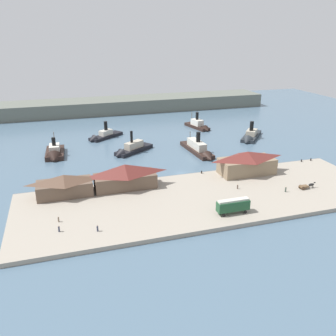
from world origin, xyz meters
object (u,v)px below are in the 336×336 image
at_px(mooring_post_west, 311,160).
at_px(ferry_departing_north, 250,137).
at_px(ferry_shed_west_terminal, 64,185).
at_px(pedestrian_at_waters_edge, 238,187).
at_px(street_tram, 233,205).
at_px(mooring_post_center_east, 301,161).
at_px(ferry_moored_west, 199,150).
at_px(mooring_post_east, 271,164).
at_px(ferry_approaching_west, 102,136).
at_px(ferry_mid_harbor, 199,126).
at_px(pedestrian_by_tram, 97,228).
at_px(horse_cart, 307,186).
at_px(pedestrian_near_east_shed, 59,219).
at_px(mooring_post_center_west, 202,172).
at_px(ferry_moored_east, 130,150).
at_px(pedestrian_walking_east, 243,199).
at_px(pedestrian_near_cart, 59,229).
at_px(ferry_approaching_east, 55,154).
at_px(ferry_shed_east_terminal, 247,162).
at_px(pedestrian_walking_west, 286,189).
at_px(ferry_shed_central_terminal, 125,176).

xyz_separation_m(mooring_post_west, ferry_departing_north, (-5.53, 35.84, -0.34)).
bearing_deg(ferry_shed_west_terminal, pedestrian_at_waters_edge, -12.18).
bearing_deg(street_tram, mooring_post_center_east, 33.91).
bearing_deg(street_tram, ferry_moored_west, 77.67).
height_order(mooring_post_east, ferry_moored_west, ferry_moored_west).
distance_m(ferry_shed_west_terminal, ferry_departing_north, 93.26).
distance_m(mooring_post_center_east, ferry_approaching_west, 87.77).
distance_m(pedestrian_at_waters_edge, ferry_mid_harbor, 78.04).
xyz_separation_m(pedestrian_by_tram, ferry_approaching_west, (12.26, 84.68, -0.73)).
bearing_deg(horse_cart, pedestrian_near_east_shed, 179.08).
distance_m(mooring_post_east, ferry_departing_north, 37.40).
distance_m(mooring_post_center_west, ferry_moored_east, 37.18).
height_order(pedestrian_walking_east, pedestrian_by_tram, pedestrian_walking_east).
bearing_deg(ferry_shed_west_terminal, mooring_post_center_east, 2.72).
xyz_separation_m(pedestrian_near_cart, mooring_post_west, (92.09, 25.07, -0.32)).
xyz_separation_m(pedestrian_near_cart, ferry_mid_harbor, (71.20, 86.02, -0.40)).
bearing_deg(mooring_post_east, ferry_approaching_west, 133.43).
bearing_deg(pedestrian_by_tram, horse_cart, 5.61).
distance_m(ferry_approaching_west, ferry_departing_north, 68.67).
height_order(pedestrian_near_east_shed, ferry_approaching_east, ferry_approaching_east).
relative_size(ferry_shed_east_terminal, pedestrian_near_east_shed, 12.47).
bearing_deg(pedestrian_walking_east, ferry_approaching_west, 110.20).
xyz_separation_m(street_tram, pedestrian_walking_west, (21.59, 7.54, -1.60)).
distance_m(pedestrian_by_tram, mooring_post_west, 87.57).
bearing_deg(horse_cart, pedestrian_walking_east, -174.25).
distance_m(horse_cart, pedestrian_walking_west, 7.72).
xyz_separation_m(ferry_shed_west_terminal, ferry_shed_east_terminal, (60.17, -0.18, 0.70)).
distance_m(ferry_approaching_east, ferry_moored_west, 58.06).
height_order(pedestrian_near_cart, pedestrian_at_waters_edge, pedestrian_near_cart).
relative_size(street_tram, ferry_approaching_east, 0.51).
xyz_separation_m(pedestrian_walking_west, ferry_departing_north, (20.18, 57.27, -0.69)).
bearing_deg(pedestrian_walking_east, pedestrian_walking_west, 7.80).
xyz_separation_m(ferry_shed_west_terminal, pedestrian_near_cart, (-2.29, -21.07, -2.51)).
height_order(pedestrian_walking_west, ferry_moored_east, ferry_moored_east).
xyz_separation_m(pedestrian_near_east_shed, pedestrian_at_waters_edge, (53.52, 4.98, -0.00)).
distance_m(ferry_shed_west_terminal, mooring_post_center_east, 85.85).
relative_size(ferry_shed_central_terminal, ferry_departing_north, 0.95).
height_order(pedestrian_near_east_shed, pedestrian_at_waters_edge, pedestrian_near_east_shed).
xyz_separation_m(pedestrian_walking_east, pedestrian_by_tram, (-41.93, -4.07, -0.02)).
bearing_deg(mooring_post_center_east, street_tram, -146.09).
height_order(pedestrian_walking_west, ferry_approaching_west, ferry_approaching_west).
bearing_deg(ferry_approaching_west, ferry_shed_central_terminal, -90.73).
bearing_deg(pedestrian_at_waters_edge, street_tram, -122.04).
bearing_deg(mooring_post_center_west, ferry_mid_harbor, 68.89).
relative_size(pedestrian_walking_west, ferry_approaching_east, 0.10).
relative_size(pedestrian_at_waters_edge, ferry_approaching_east, 0.09).
distance_m(mooring_post_west, ferry_moored_west, 42.86).
bearing_deg(pedestrian_walking_east, ferry_shed_west_terminal, 158.09).
height_order(ferry_shed_east_terminal, street_tram, ferry_shed_east_terminal).
bearing_deg(pedestrian_near_cart, pedestrian_at_waters_edge, 10.60).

